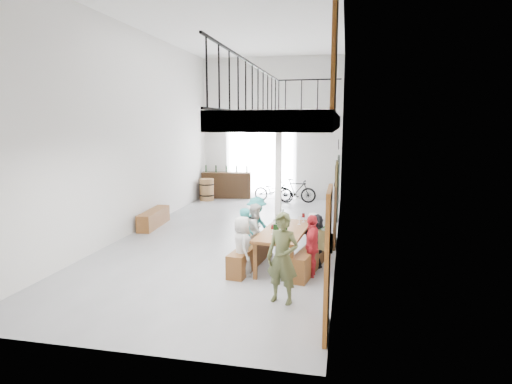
% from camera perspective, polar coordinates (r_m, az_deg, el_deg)
% --- Properties ---
extents(floor, '(12.00, 12.00, 0.00)m').
position_cam_1_polar(floor, '(11.51, -3.16, -5.83)').
color(floor, gray).
rests_on(floor, ground).
extents(room_walls, '(12.00, 12.00, 12.00)m').
position_cam_1_polar(room_walls, '(11.13, -3.33, 12.13)').
color(room_walls, silver).
rests_on(room_walls, ground).
extents(gateway_portal, '(2.80, 0.08, 2.80)m').
position_cam_1_polar(gateway_portal, '(17.07, 0.65, 3.88)').
color(gateway_portal, white).
rests_on(gateway_portal, ground).
extents(right_wall_decor, '(0.07, 8.28, 5.07)m').
position_cam_1_polar(right_wall_decor, '(8.96, 10.48, 1.09)').
color(right_wall_decor, '#8D4511').
rests_on(right_wall_decor, ground).
extents(balcony, '(1.52, 5.62, 4.00)m').
position_cam_1_polar(balcony, '(7.66, 5.03, 9.02)').
color(balcony, white).
rests_on(balcony, ground).
extents(tasting_table, '(1.03, 2.14, 0.79)m').
position_cam_1_polar(tasting_table, '(8.94, 3.77, -5.56)').
color(tasting_table, brown).
rests_on(tasting_table, ground).
extents(bench_inner, '(0.59, 2.08, 0.47)m').
position_cam_1_polar(bench_inner, '(9.15, -0.60, -8.25)').
color(bench_inner, brown).
rests_on(bench_inner, ground).
extents(bench_wall, '(0.66, 2.15, 0.49)m').
position_cam_1_polar(bench_wall, '(9.04, 7.51, -8.49)').
color(bench_wall, brown).
rests_on(bench_wall, ground).
extents(tableware, '(0.61, 1.31, 0.35)m').
position_cam_1_polar(tableware, '(9.00, 3.77, -4.00)').
color(tableware, black).
rests_on(tableware, tasting_table).
extents(side_bench, '(0.50, 1.73, 0.48)m').
position_cam_1_polar(side_bench, '(12.78, -13.47, -3.44)').
color(side_bench, brown).
rests_on(side_bench, ground).
extents(oak_barrel, '(0.57, 0.57, 0.84)m').
position_cam_1_polar(oak_barrel, '(16.71, -6.59, 0.32)').
color(oak_barrel, brown).
rests_on(oak_barrel, ground).
extents(serving_counter, '(2.01, 0.84, 1.03)m').
position_cam_1_polar(serving_counter, '(17.21, -3.95, 0.93)').
color(serving_counter, '#3A2410').
rests_on(serving_counter, ground).
extents(counter_bottles, '(1.70, 0.28, 0.28)m').
position_cam_1_polar(counter_bottles, '(17.14, -3.97, 3.10)').
color(counter_bottles, black).
rests_on(counter_bottles, serving_counter).
extents(guest_left_a, '(0.57, 0.68, 1.19)m').
position_cam_1_polar(guest_left_a, '(8.45, -1.86, -7.22)').
color(guest_left_a, beige).
rests_on(guest_left_a, ground).
extents(guest_left_b, '(0.44, 0.53, 1.25)m').
position_cam_1_polar(guest_left_b, '(8.95, -1.31, -6.07)').
color(guest_left_b, teal).
rests_on(guest_left_b, ground).
extents(guest_left_c, '(0.48, 0.61, 1.23)m').
position_cam_1_polar(guest_left_c, '(9.52, 0.01, -5.20)').
color(guest_left_c, beige).
rests_on(guest_left_c, ground).
extents(guest_left_d, '(0.71, 0.94, 1.29)m').
position_cam_1_polar(guest_left_d, '(10.00, 0.08, -4.30)').
color(guest_left_d, teal).
rests_on(guest_left_d, ground).
extents(guest_right_a, '(0.33, 0.73, 1.23)m').
position_cam_1_polar(guest_right_a, '(8.47, 7.47, -7.09)').
color(guest_right_a, red).
rests_on(guest_right_a, ground).
extents(guest_right_b, '(0.71, 1.08, 1.12)m').
position_cam_1_polar(guest_right_b, '(9.07, 7.94, -6.38)').
color(guest_right_b, black).
rests_on(guest_right_b, ground).
extents(guest_right_c, '(0.44, 0.57, 1.04)m').
position_cam_1_polar(guest_right_c, '(9.55, 7.65, -5.81)').
color(guest_right_c, beige).
rests_on(guest_right_c, ground).
extents(host_standing, '(0.64, 0.50, 1.53)m').
position_cam_1_polar(host_standing, '(7.18, 3.56, -8.80)').
color(host_standing, '#484F2C').
rests_on(host_standing, ground).
extents(potted_plant, '(0.43, 0.39, 0.42)m').
position_cam_1_polar(potted_plant, '(11.32, 9.25, -5.10)').
color(potted_plant, '#164F18').
rests_on(potted_plant, ground).
extents(bicycle_near, '(1.66, 0.87, 0.83)m').
position_cam_1_polar(bicycle_near, '(16.31, 2.38, 0.13)').
color(bicycle_near, black).
rests_on(bicycle_near, ground).
extents(bicycle_far, '(1.50, 0.44, 0.90)m').
position_cam_1_polar(bicycle_far, '(16.18, 5.38, 0.15)').
color(bicycle_far, black).
rests_on(bicycle_far, ground).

